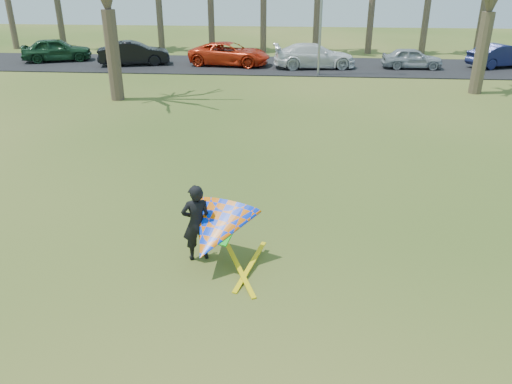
# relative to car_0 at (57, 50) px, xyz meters

# --- Properties ---
(ground) EXTENTS (100.00, 100.00, 0.00)m
(ground) POSITION_rel_car_0_xyz_m (15.83, -25.26, -0.83)
(ground) COLOR #1F4C10
(ground) RESTS_ON ground
(parking_strip) EXTENTS (46.00, 7.00, 0.06)m
(parking_strip) POSITION_rel_car_0_xyz_m (15.83, -0.26, -0.80)
(parking_strip) COLOR black
(parking_strip) RESTS_ON ground
(car_0) EXTENTS (4.90, 3.31, 1.55)m
(car_0) POSITION_rel_car_0_xyz_m (0.00, 0.00, 0.00)
(car_0) COLOR #183C22
(car_0) RESTS_ON parking_strip
(car_1) EXTENTS (4.85, 2.79, 1.51)m
(car_1) POSITION_rel_car_0_xyz_m (5.76, -0.99, -0.02)
(car_1) COLOR black
(car_1) RESTS_ON parking_strip
(car_2) EXTENTS (5.56, 3.10, 1.47)m
(car_2) POSITION_rel_car_0_xyz_m (12.07, -0.52, -0.04)
(car_2) COLOR red
(car_2) RESTS_ON parking_strip
(car_3) EXTENTS (5.44, 2.80, 1.51)m
(car_3) POSITION_rel_car_0_xyz_m (17.62, -1.02, -0.02)
(car_3) COLOR white
(car_3) RESTS_ON parking_strip
(car_4) EXTENTS (3.78, 1.55, 1.28)m
(car_4) POSITION_rel_car_0_xyz_m (23.83, -0.67, -0.13)
(car_4) COLOR #9CA3A9
(car_4) RESTS_ON parking_strip
(car_5) EXTENTS (4.64, 3.17, 1.45)m
(car_5) POSITION_rel_car_0_xyz_m (29.67, 0.33, -0.05)
(car_5) COLOR #181E48
(car_5) RESTS_ON parking_strip
(kite_flyer) EXTENTS (2.13, 2.39, 2.02)m
(kite_flyer) POSITION_rel_car_0_xyz_m (15.04, -24.74, 0.02)
(kite_flyer) COLOR black
(kite_flyer) RESTS_ON ground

